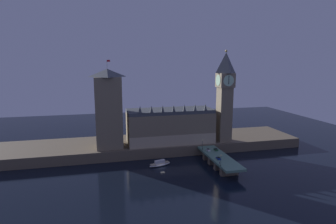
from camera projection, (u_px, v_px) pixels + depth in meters
The scene contains 14 objects.
ground_plane at pixel (163, 168), 170.68m from camera, with size 400.00×400.00×0.00m, color black.
embankment at pixel (151, 145), 207.41m from camera, with size 220.00×42.00×6.91m.
parliament_hall at pixel (170, 126), 201.20m from camera, with size 60.81×23.92×28.57m.
clock_tower at pixel (225, 94), 200.25m from camera, with size 11.25×11.36×65.27m.
victoria_tower at pixel (109, 109), 186.73m from camera, with size 17.53×17.53×58.59m.
bridge at pixel (219, 160), 173.18m from camera, with size 12.18×46.00×6.41m.
car_northbound_lead at pixel (208, 150), 183.77m from camera, with size 1.93×4.00×1.45m.
car_northbound_trail at pixel (218, 158), 167.74m from camera, with size 1.96×3.97×1.31m.
car_southbound_trail at pixel (216, 150), 184.59m from camera, with size 2.05×3.83×1.31m.
pedestrian_near_rail at pixel (220, 163), 159.58m from camera, with size 0.38×0.38×1.62m.
pedestrian_far_rail at pixel (202, 148), 186.24m from camera, with size 0.38×0.38×1.59m.
street_lamp_near at pixel (221, 159), 156.67m from camera, with size 1.34×0.60×6.51m.
street_lamp_far at pixel (202, 143), 184.77m from camera, with size 1.34×0.60×7.30m.
boat_upstream at pixel (160, 164), 174.34m from camera, with size 14.86×7.67×3.71m.
Camera 1 is at (-34.74, -158.34, 63.57)m, focal length 30.00 mm.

